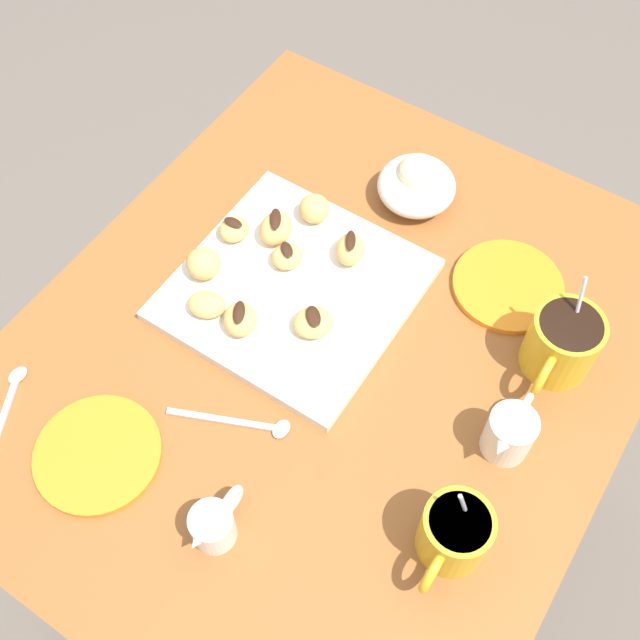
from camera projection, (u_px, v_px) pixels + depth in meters
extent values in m
plane|color=#665B51|center=(325.00, 520.00, 1.69)|extent=(8.00, 8.00, 0.00)
cube|color=#935628|center=(328.00, 354.00, 1.07)|extent=(0.94, 0.78, 0.04)
cube|color=#935628|center=(301.00, 227.00, 1.66)|extent=(0.07, 0.07, 0.72)
cube|color=#935628|center=(28.00, 548.00, 1.30)|extent=(0.07, 0.07, 0.72)
cube|color=#935628|center=(590.00, 377.00, 1.47)|extent=(0.07, 0.07, 0.72)
cube|color=white|center=(294.00, 289.00, 1.09)|extent=(0.31, 0.31, 0.02)
cylinder|color=gold|center=(562.00, 343.00, 1.00)|extent=(0.09, 0.09, 0.09)
torus|color=gold|center=(544.00, 374.00, 0.97)|extent=(0.06, 0.01, 0.06)
cylinder|color=black|center=(570.00, 327.00, 0.97)|extent=(0.08, 0.08, 0.01)
cylinder|color=silver|center=(575.00, 318.00, 0.98)|extent=(0.04, 0.03, 0.12)
cylinder|color=gold|center=(454.00, 533.00, 0.87)|extent=(0.08, 0.08, 0.09)
torus|color=gold|center=(433.00, 570.00, 0.85)|extent=(0.06, 0.01, 0.06)
cylinder|color=black|center=(460.00, 523.00, 0.84)|extent=(0.07, 0.07, 0.01)
cylinder|color=silver|center=(466.00, 512.00, 0.85)|extent=(0.03, 0.03, 0.11)
cylinder|color=white|center=(507.00, 437.00, 0.94)|extent=(0.06, 0.06, 0.07)
cone|color=white|center=(501.00, 447.00, 0.91)|extent=(0.02, 0.02, 0.02)
torus|color=white|center=(522.00, 411.00, 0.96)|extent=(0.05, 0.01, 0.05)
cylinder|color=white|center=(512.00, 427.00, 0.92)|extent=(0.05, 0.05, 0.01)
ellipsoid|color=white|center=(416.00, 186.00, 1.16)|extent=(0.12, 0.12, 0.06)
sphere|color=#F4E5B2|center=(418.00, 175.00, 1.14)|extent=(0.06, 0.06, 0.06)
ellipsoid|color=green|center=(415.00, 172.00, 1.12)|extent=(0.03, 0.02, 0.01)
cylinder|color=white|center=(213.00, 527.00, 0.89)|extent=(0.05, 0.05, 0.05)
cone|color=white|center=(198.00, 540.00, 0.87)|extent=(0.02, 0.02, 0.02)
torus|color=white|center=(231.00, 501.00, 0.91)|extent=(0.04, 0.01, 0.04)
cylinder|color=#381E11|center=(211.00, 521.00, 0.88)|extent=(0.04, 0.04, 0.01)
cylinder|color=orange|center=(98.00, 454.00, 0.97)|extent=(0.16, 0.16, 0.01)
cylinder|color=orange|center=(508.00, 286.00, 1.10)|extent=(0.16, 0.16, 0.01)
cube|color=silver|center=(224.00, 420.00, 0.99)|extent=(0.07, 0.14, 0.00)
ellipsoid|color=silver|center=(281.00, 429.00, 0.98)|extent=(0.03, 0.02, 0.01)
cube|color=silver|center=(0.00, 428.00, 0.99)|extent=(0.14, 0.08, 0.00)
ellipsoid|color=silver|center=(18.00, 375.00, 1.02)|extent=(0.03, 0.02, 0.01)
ellipsoid|color=#E5B260|center=(314.00, 209.00, 1.13)|extent=(0.06, 0.06, 0.04)
ellipsoid|color=#E5B260|center=(207.00, 305.00, 1.05)|extent=(0.06, 0.06, 0.03)
ellipsoid|color=#E5B260|center=(276.00, 228.00, 1.11)|extent=(0.06, 0.06, 0.04)
ellipsoid|color=#381E11|center=(275.00, 219.00, 1.10)|extent=(0.04, 0.03, 0.00)
ellipsoid|color=#E5B260|center=(205.00, 262.00, 1.08)|extent=(0.07, 0.07, 0.04)
ellipsoid|color=#E5B260|center=(240.00, 319.00, 1.04)|extent=(0.07, 0.07, 0.03)
ellipsoid|color=#381E11|center=(239.00, 312.00, 1.02)|extent=(0.04, 0.03, 0.00)
ellipsoid|color=#E5B260|center=(287.00, 257.00, 1.09)|extent=(0.06, 0.06, 0.03)
ellipsoid|color=#381E11|center=(287.00, 250.00, 1.08)|extent=(0.03, 0.03, 0.00)
ellipsoid|color=#E5B260|center=(234.00, 229.00, 1.12)|extent=(0.06, 0.05, 0.03)
ellipsoid|color=#381E11|center=(233.00, 222.00, 1.11)|extent=(0.02, 0.03, 0.00)
ellipsoid|color=#E5B260|center=(350.00, 249.00, 1.10)|extent=(0.06, 0.06, 0.04)
ellipsoid|color=#381E11|center=(351.00, 240.00, 1.08)|extent=(0.04, 0.03, 0.00)
ellipsoid|color=#E5B260|center=(313.00, 323.00, 1.04)|extent=(0.07, 0.07, 0.03)
ellipsoid|color=#381E11|center=(313.00, 316.00, 1.02)|extent=(0.04, 0.04, 0.00)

